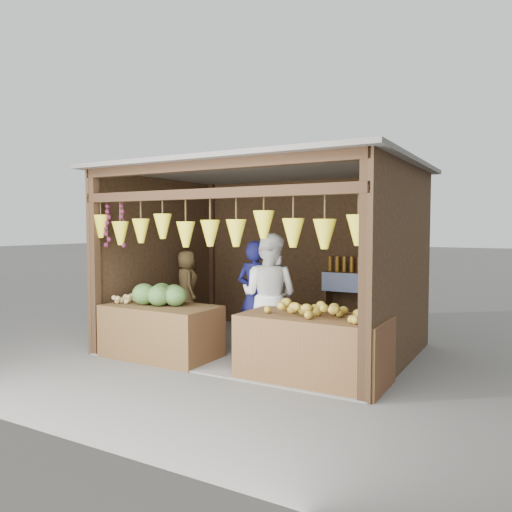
{
  "coord_description": "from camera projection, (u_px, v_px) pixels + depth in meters",
  "views": [
    {
      "loc": [
        3.47,
        -6.38,
        1.8
      ],
      "look_at": [
        -0.1,
        -0.1,
        1.38
      ],
      "focal_mm": 35.0,
      "sensor_mm": 36.0,
      "label": 1
    }
  ],
  "objects": [
    {
      "name": "tanfruit_pile",
      "position": [
        125.0,
        298.0,
        7.1
      ],
      "size": [
        0.34,
        0.4,
        0.13
      ],
      "primitive_type": null,
      "color": "#9A8A47",
      "rests_on": "counter_left"
    },
    {
      "name": "man_standing",
      "position": [
        256.0,
        297.0,
        7.13
      ],
      "size": [
        0.6,
        0.4,
        1.61
      ],
      "primitive_type": "imported",
      "rotation": [
        0.0,
        0.0,
        3.17
      ],
      "color": "#121345",
      "rests_on": "ground"
    },
    {
      "name": "stool",
      "position": [
        187.0,
        327.0,
        8.28
      ],
      "size": [
        0.29,
        0.29,
        0.28
      ],
      "primitive_type": "cube",
      "color": "black",
      "rests_on": "ground"
    },
    {
      "name": "mango_pile",
      "position": [
        318.0,
        307.0,
        5.79
      ],
      "size": [
        1.4,
        0.64,
        0.22
      ],
      "primitive_type": null,
      "color": "orange",
      "rests_on": "counter_right"
    },
    {
      "name": "melon_pile",
      "position": [
        160.0,
        293.0,
        6.94
      ],
      "size": [
        1.0,
        0.5,
        0.32
      ],
      "primitive_type": null,
      "color": "#1C4412",
      "rests_on": "counter_left"
    },
    {
      "name": "back_shelf",
      "position": [
        362.0,
        285.0,
        7.9
      ],
      "size": [
        1.25,
        0.32,
        1.32
      ],
      "color": "#382314",
      "rests_on": "ground"
    },
    {
      "name": "counter_left",
      "position": [
        161.0,
        331.0,
        6.89
      ],
      "size": [
        1.58,
        0.85,
        0.72
      ],
      "primitive_type": "cube",
      "color": "#4E311A",
      "rests_on": "ground"
    },
    {
      "name": "counter_right",
      "position": [
        313.0,
        348.0,
        5.84
      ],
      "size": [
        1.72,
        0.85,
        0.77
      ],
      "primitive_type": "cube",
      "color": "#54311C",
      "rests_on": "ground"
    },
    {
      "name": "ground",
      "position": [
        265.0,
        349.0,
        7.35
      ],
      "size": [
        80.0,
        80.0,
        0.0
      ],
      "primitive_type": "plane",
      "color": "#514F49",
      "rests_on": "ground"
    },
    {
      "name": "vendor_seated",
      "position": [
        187.0,
        285.0,
        8.24
      ],
      "size": [
        0.66,
        0.65,
        1.14
      ],
      "primitive_type": "imported",
      "rotation": [
        0.0,
        0.0,
        2.39
      ],
      "color": "brown",
      "rests_on": "stool"
    },
    {
      "name": "stall_structure",
      "position": [
        262.0,
        236.0,
        7.24
      ],
      "size": [
        4.3,
        3.3,
        2.66
      ],
      "color": "slate",
      "rests_on": "ground"
    },
    {
      "name": "woman_standing",
      "position": [
        269.0,
        296.0,
        6.84
      ],
      "size": [
        0.86,
        0.68,
        1.71
      ],
      "primitive_type": "imported",
      "rotation": [
        0.0,
        0.0,
        3.18
      ],
      "color": "white",
      "rests_on": "ground"
    }
  ]
}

